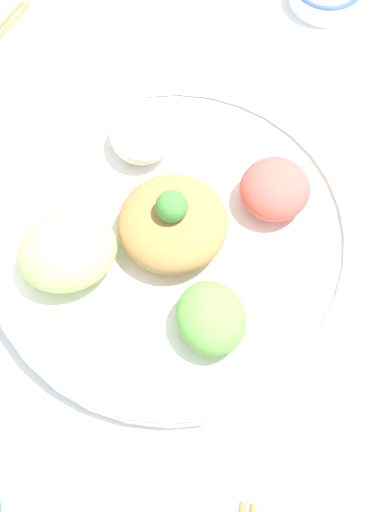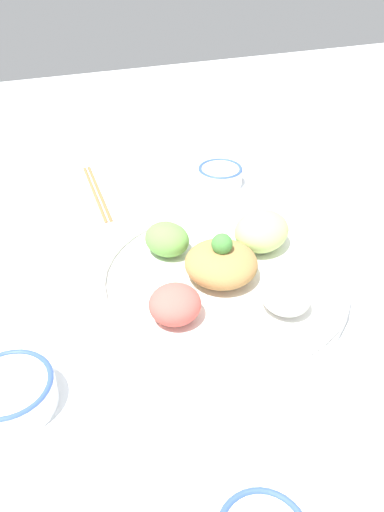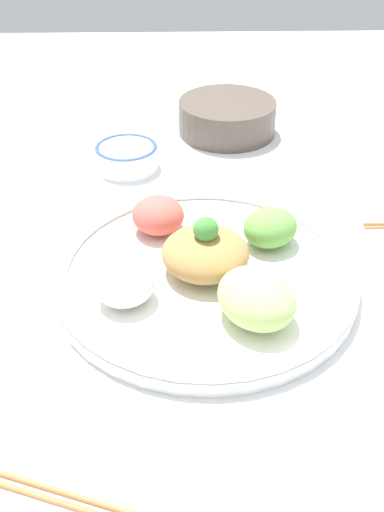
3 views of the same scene
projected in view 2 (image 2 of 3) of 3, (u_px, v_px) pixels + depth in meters
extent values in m
plane|color=white|center=(240.00, 282.00, 0.81)|extent=(2.40, 2.40, 0.00)
cylinder|color=white|center=(221.00, 283.00, 0.79)|extent=(0.40, 0.40, 0.02)
torus|color=white|center=(222.00, 276.00, 0.79)|extent=(0.40, 0.40, 0.02)
ellipsoid|color=#B7DB7A|center=(262.00, 231.00, 0.84)|extent=(0.13, 0.13, 0.06)
ellipsoid|color=#6BAD4C|center=(167.00, 239.00, 0.83)|extent=(0.10, 0.10, 0.05)
ellipsoid|color=#E55B51|center=(175.00, 304.00, 0.70)|extent=(0.10, 0.10, 0.05)
ellipsoid|color=white|center=(286.00, 297.00, 0.72)|extent=(0.10, 0.10, 0.05)
ellipsoid|color=#AD7F47|center=(222.00, 265.00, 0.77)|extent=(0.11, 0.11, 0.05)
sphere|color=#478E3D|center=(223.00, 245.00, 0.75)|extent=(0.03, 0.03, 0.03)
cylinder|color=white|center=(11.00, 394.00, 0.61)|extent=(0.11, 0.11, 0.04)
torus|color=#38569E|center=(8.00, 384.00, 0.60)|extent=(0.11, 0.11, 0.01)
cylinder|color=#DBB251|center=(8.00, 386.00, 0.60)|extent=(0.09, 0.09, 0.00)
cylinder|color=white|center=(220.00, 176.00, 1.07)|extent=(0.10, 0.10, 0.04)
torus|color=#38569E|center=(220.00, 169.00, 1.06)|extent=(0.10, 0.10, 0.01)
cylinder|color=#DBB251|center=(220.00, 170.00, 1.06)|extent=(0.08, 0.08, 0.00)
cylinder|color=#9E6B3D|center=(94.00, 192.00, 1.04)|extent=(0.01, 0.24, 0.01)
cylinder|color=#9E6B3D|center=(99.00, 191.00, 1.05)|extent=(0.01, 0.24, 0.01)
cube|color=white|center=(347.00, 465.00, 0.55)|extent=(0.05, 0.07, 0.01)
ellipsoid|color=white|center=(299.00, 435.00, 0.58)|extent=(0.06, 0.06, 0.01)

